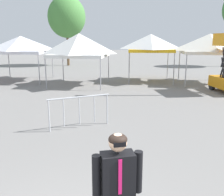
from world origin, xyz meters
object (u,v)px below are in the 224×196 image
object	(u,v)px
crowd_barrier_mid_lot	(79,106)
canopy_tent_behind_right	(21,45)
canopy_tent_left_of_center	(209,44)
person_foreground	(118,189)
canopy_tent_far_left	(151,43)
tree_behind_tents_left	(67,17)
canopy_tent_far_right	(79,45)

from	to	relation	value
crowd_barrier_mid_lot	canopy_tent_behind_right	bearing A→B (deg)	121.38
canopy_tent_left_of_center	crowd_barrier_mid_lot	size ratio (longest dim) A/B	1.93
person_foreground	crowd_barrier_mid_lot	bearing A→B (deg)	105.99
canopy_tent_far_left	canopy_tent_left_of_center	xyz separation A→B (m)	(3.74, -0.81, -0.03)
canopy_tent_far_left	crowd_barrier_mid_lot	world-z (taller)	canopy_tent_far_left
canopy_tent_behind_right	canopy_tent_left_of_center	bearing A→B (deg)	-1.31
tree_behind_tents_left	person_foreground	bearing A→B (deg)	-75.60
tree_behind_tents_left	canopy_tent_behind_right	bearing A→B (deg)	-93.49
canopy_tent_far_left	person_foreground	xyz separation A→B (m)	(-1.64, -15.23, -1.60)
tree_behind_tents_left	canopy_tent_left_of_center	bearing A→B (deg)	-43.49
canopy_tent_behind_right	tree_behind_tents_left	world-z (taller)	tree_behind_tents_left
canopy_tent_behind_right	person_foreground	xyz separation A→B (m)	(7.30, -14.70, -1.50)
canopy_tent_far_left	canopy_tent_left_of_center	size ratio (longest dim) A/B	0.89
person_foreground	tree_behind_tents_left	distance (m)	26.97
person_foreground	tree_behind_tents_left	world-z (taller)	tree_behind_tents_left
canopy_tent_behind_right	canopy_tent_left_of_center	size ratio (longest dim) A/B	1.00
canopy_tent_behind_right	person_foreground	world-z (taller)	canopy_tent_behind_right
crowd_barrier_mid_lot	person_foreground	bearing A→B (deg)	-74.01
canopy_tent_far_left	crowd_barrier_mid_lot	xyz separation A→B (m)	(-3.11, -10.07, -1.89)
canopy_tent_behind_right	person_foreground	bearing A→B (deg)	-63.59
canopy_tent_far_right	canopy_tent_left_of_center	size ratio (longest dim) A/B	1.00
canopy_tent_behind_right	crowd_barrier_mid_lot	xyz separation A→B (m)	(5.83, -9.55, -1.78)
canopy_tent_left_of_center	canopy_tent_far_right	bearing A→B (deg)	-172.79
canopy_tent_far_left	tree_behind_tents_left	bearing A→B (deg)	128.02
canopy_tent_behind_right	canopy_tent_far_right	distance (m)	4.52
canopy_tent_far_right	crowd_barrier_mid_lot	distance (m)	8.53
canopy_tent_left_of_center	person_foreground	distance (m)	15.46
canopy_tent_behind_right	crowd_barrier_mid_lot	bearing A→B (deg)	-58.62
canopy_tent_far_left	person_foreground	world-z (taller)	canopy_tent_far_left
person_foreground	tree_behind_tents_left	bearing A→B (deg)	104.40
canopy_tent_far_left	canopy_tent_left_of_center	bearing A→B (deg)	-12.28
person_foreground	crowd_barrier_mid_lot	size ratio (longest dim) A/B	0.94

